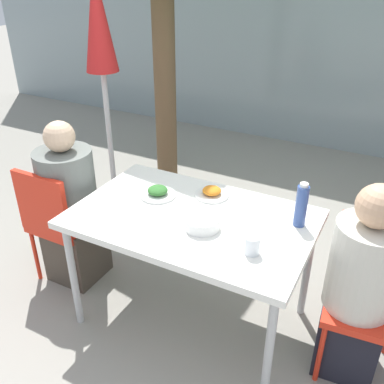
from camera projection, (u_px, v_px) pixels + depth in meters
ground_plane at (192, 316)px, 2.73m from camera, size 24.00×24.00×0.00m
building_facade at (335, 12)px, 4.57m from camera, size 10.00×0.20×3.00m
dining_table at (192, 225)px, 2.40m from camera, size 1.32×0.84×0.75m
chair_left at (57, 218)px, 2.81m from camera, size 0.40×0.40×0.86m
person_left at (70, 210)px, 2.84m from camera, size 0.37×0.37×1.15m
chair_right at (369, 287)px, 2.22m from camera, size 0.43×0.43×0.86m
person_right at (359, 290)px, 2.16m from camera, size 0.34×0.34×1.13m
closed_umbrella at (101, 50)px, 3.19m from camera, size 0.36×0.36×2.01m
plate_0 at (212, 193)px, 2.55m from camera, size 0.21×0.21×0.06m
plate_1 at (158, 192)px, 2.55m from camera, size 0.22×0.22×0.06m
bottle at (301, 205)px, 2.23m from camera, size 0.06×0.06×0.25m
drinking_cup at (252, 245)px, 2.04m from camera, size 0.08×0.08×0.10m
salad_bowl at (202, 223)px, 2.24m from camera, size 0.19×0.19×0.06m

